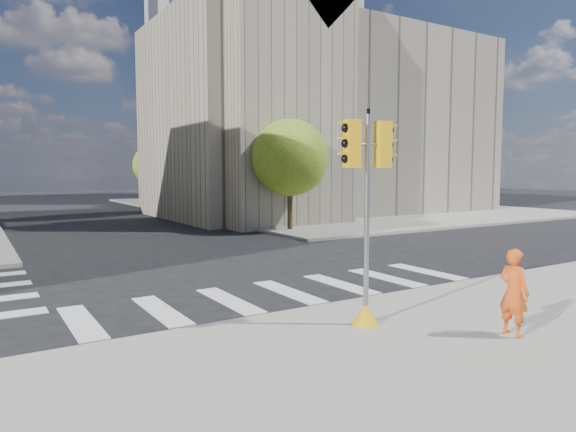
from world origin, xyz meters
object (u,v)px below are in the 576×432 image
(traffic_signal, at_px, (367,235))
(photographer, at_px, (514,292))
(lamp_far, at_px, (182,156))
(lamp_near, at_px, (262,151))

(traffic_signal, distance_m, photographer, 3.02)
(lamp_far, distance_m, photographer, 36.65)
(lamp_near, relative_size, photographer, 4.76)
(traffic_signal, height_order, photographer, traffic_signal)
(lamp_near, bearing_deg, photographer, -106.85)
(traffic_signal, bearing_deg, lamp_near, 71.88)
(lamp_near, height_order, photographer, lamp_near)
(lamp_far, distance_m, traffic_signal, 35.00)
(lamp_far, height_order, traffic_signal, lamp_far)
(lamp_near, relative_size, lamp_far, 1.00)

